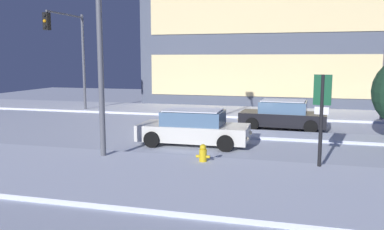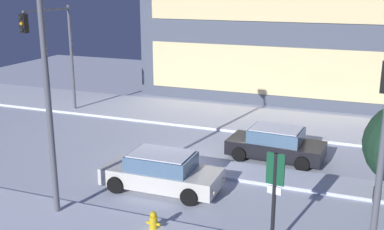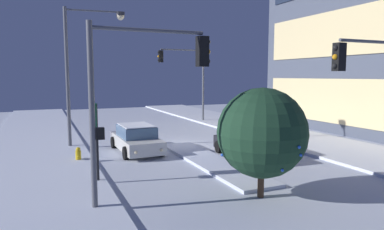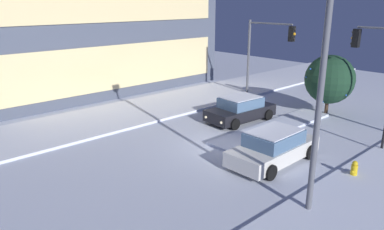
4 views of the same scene
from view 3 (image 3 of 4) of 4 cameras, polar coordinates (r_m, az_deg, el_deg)
ground at (r=20.46m, az=-1.79°, el=-5.21°), size 52.00×52.00×0.00m
curb_strip_near at (r=19.08m, az=-24.33°, el=-6.43°), size 52.00×5.20×0.14m
curb_strip_far at (r=24.38m, az=15.58°, el=-3.39°), size 52.00×5.20×0.14m
median_strip at (r=16.76m, az=2.96°, el=-7.60°), size 9.00×1.80×0.14m
car_near at (r=19.20m, az=-9.12°, el=-3.90°), size 4.71×2.14×1.49m
car_far at (r=17.94m, az=9.06°, el=-4.63°), size 4.49×2.34×1.49m
traffic_light_corner_far_right at (r=15.11m, az=28.00°, el=4.83°), size 0.32×3.94×5.60m
traffic_light_corner_far_left at (r=30.76m, az=-0.95°, el=7.24°), size 0.32×4.36×6.56m
traffic_light_corner_near_right at (r=11.02m, az=-8.22°, el=5.32°), size 0.32×4.00×5.74m
street_lamp_arched at (r=20.88m, az=-17.36°, el=8.99°), size 0.70×3.33×7.92m
fire_hydrant at (r=17.65m, az=-18.13°, el=-6.25°), size 0.48×0.26×0.74m
parking_info_sign at (r=13.69m, az=-15.37°, el=-2.81°), size 0.55×0.15×3.10m
decorated_tree_median at (r=11.92m, az=11.38°, el=-2.89°), size 3.06×3.04×3.75m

